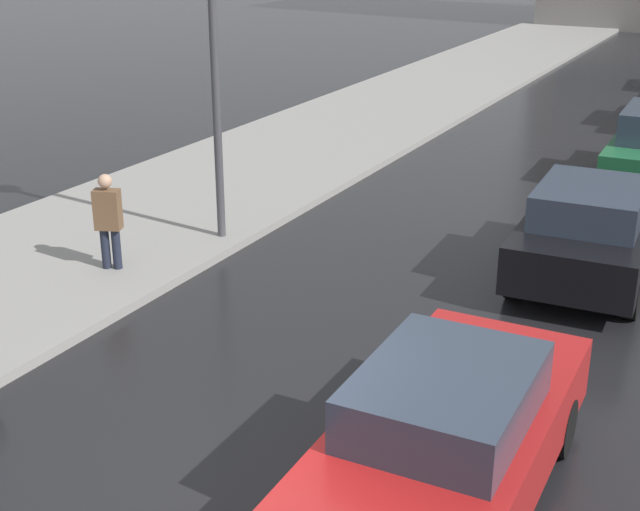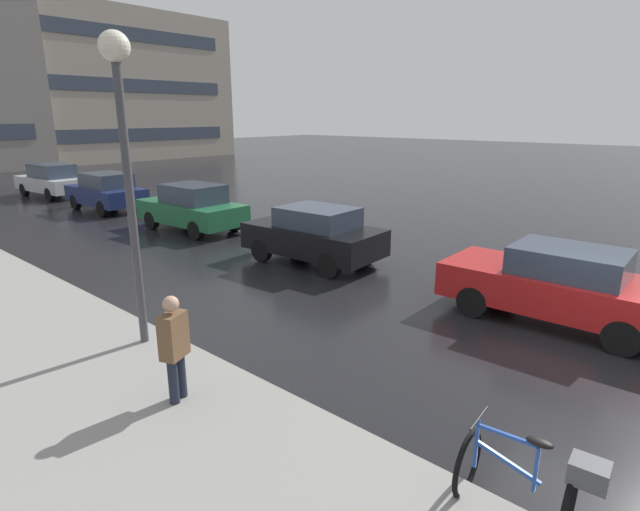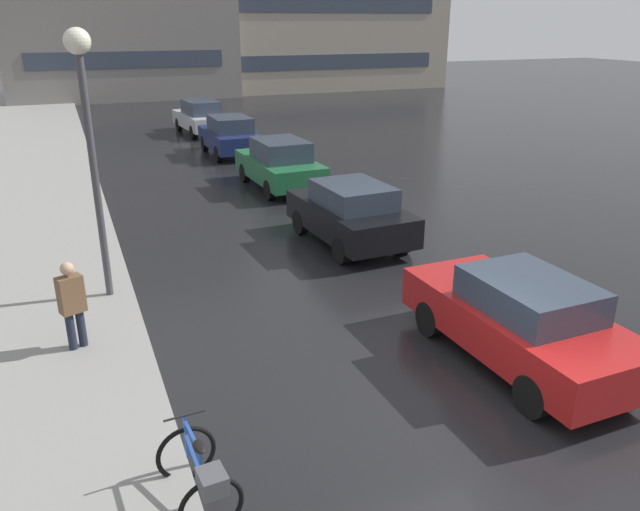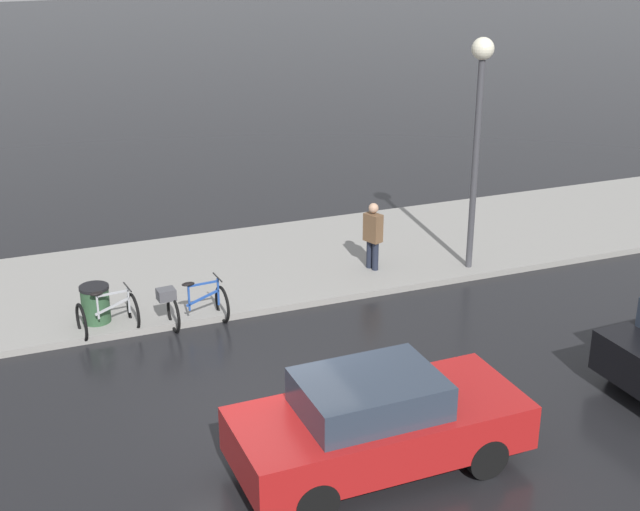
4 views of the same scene
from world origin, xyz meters
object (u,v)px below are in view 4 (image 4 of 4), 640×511
at_px(pedestrian, 373,235).
at_px(streetlamp, 479,107).
at_px(bicycle_nearest, 108,315).
at_px(bicycle_second, 191,304).
at_px(car_red, 377,422).
at_px(trash_bin, 96,307).

xyz_separation_m(pedestrian, streetlamp, (0.68, 2.09, 2.84)).
relative_size(bicycle_nearest, pedestrian, 0.68).
bearing_deg(bicycle_second, car_red, 14.24).
bearing_deg(car_red, bicycle_second, -165.76).
bearing_deg(pedestrian, bicycle_nearest, -81.67).
xyz_separation_m(bicycle_second, streetlamp, (-0.49, 6.51, 3.28)).
xyz_separation_m(bicycle_nearest, bicycle_second, (0.29, 1.58, 0.09)).
relative_size(car_red, trash_bin, 4.89).
distance_m(car_red, pedestrian, 7.39).
xyz_separation_m(car_red, streetlamp, (-6.06, 5.10, 3.00)).
bearing_deg(streetlamp, bicycle_nearest, -88.61).
xyz_separation_m(bicycle_second, car_red, (5.58, 1.41, 0.28)).
xyz_separation_m(car_red, trash_bin, (-6.26, -3.16, -0.33)).
bearing_deg(bicycle_second, streetlamp, 94.28).
bearing_deg(bicycle_nearest, streetlamp, 91.39).
relative_size(bicycle_nearest, bicycle_second, 0.85).
distance_m(bicycle_second, pedestrian, 4.60).
bearing_deg(bicycle_nearest, car_red, 27.02).
xyz_separation_m(pedestrian, trash_bin, (0.49, -6.17, -0.50)).
bearing_deg(streetlamp, pedestrian, -108.12).
bearing_deg(car_red, streetlamp, 139.94).
relative_size(bicycle_nearest, streetlamp, 0.22).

